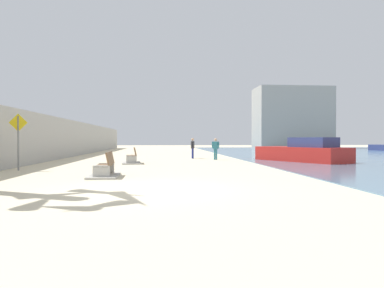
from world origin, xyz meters
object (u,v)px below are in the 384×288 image
at_px(bench_near, 105,171).
at_px(person_walking, 193,147).
at_px(boat_mid_bay, 303,152).
at_px(pedestrian_sign, 18,135).
at_px(person_standing, 216,147).
at_px(bench_far, 132,160).

height_order(bench_near, person_walking, person_walking).
bearing_deg(boat_mid_bay, person_walking, 145.85).
xyz_separation_m(bench_near, pedestrian_sign, (-4.49, 3.20, 1.43)).
xyz_separation_m(person_walking, boat_mid_bay, (6.81, -4.62, -0.26)).
relative_size(person_walking, person_standing, 1.02).
relative_size(bench_far, person_walking, 1.40).
xyz_separation_m(person_standing, pedestrian_sign, (-10.57, -7.87, 0.78)).
relative_size(bench_near, person_standing, 1.37).
bearing_deg(bench_near, boat_mid_bay, 35.87).
bearing_deg(bench_near, pedestrian_sign, 144.55).
xyz_separation_m(person_walking, person_standing, (1.49, -1.79, -0.02)).
height_order(person_walking, pedestrian_sign, pedestrian_sign).
bearing_deg(pedestrian_sign, boat_mid_bay, 17.62).
height_order(bench_far, boat_mid_bay, boat_mid_bay).
distance_m(bench_near, boat_mid_bay, 14.07).
xyz_separation_m(bench_near, boat_mid_bay, (11.40, 8.24, 0.40)).
distance_m(bench_near, person_walking, 13.67).
relative_size(person_standing, pedestrian_sign, 0.58).
bearing_deg(bench_near, person_walking, 70.38).
bearing_deg(person_standing, bench_near, -118.76).
distance_m(person_standing, boat_mid_bay, 6.03).
height_order(bench_near, bench_far, same).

